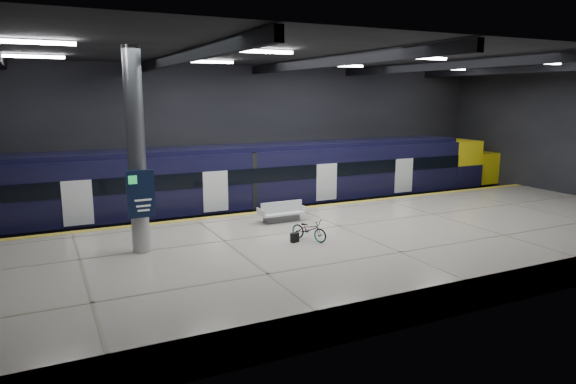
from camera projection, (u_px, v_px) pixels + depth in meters
ground at (327, 245)px, 22.29m from camera, size 30.00×30.00×0.00m
room_shell at (328, 112)px, 21.24m from camera, size 30.10×16.10×8.05m
platform at (359, 248)px, 19.99m from camera, size 30.00×11.00×1.10m
safety_strip at (298, 208)px, 24.52m from camera, size 30.00×0.40×0.01m
rails at (274, 217)px, 27.13m from camera, size 30.00×1.52×0.16m
train at (294, 179)px, 27.26m from camera, size 29.40×2.84×3.79m
bench at (282, 214)px, 21.92m from camera, size 1.99×0.85×0.87m
bicycle at (309, 229)px, 19.05m from camera, size 1.15×1.64×0.82m
pannier_bag at (295, 237)px, 18.84m from camera, size 0.34×0.26×0.35m
info_column at (137, 155)px, 17.10m from camera, size 0.90×0.78×6.90m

